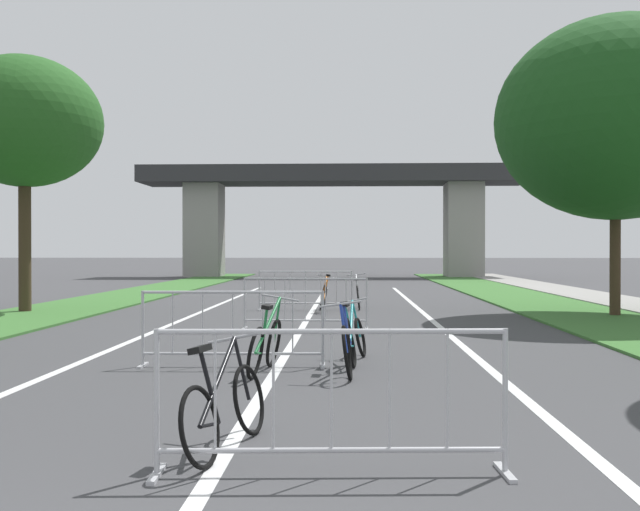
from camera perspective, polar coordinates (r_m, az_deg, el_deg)
grass_verge_left at (r=23.71m, az=-16.56°, el=-3.43°), size 2.90×50.27×0.05m
grass_verge_right at (r=23.15m, az=16.60°, el=-3.52°), size 2.90×50.27×0.05m
sidewalk_path_right at (r=23.91m, az=22.57°, el=-3.38°), size 2.22×50.27×0.08m
lane_stripe_center at (r=16.47m, az=-1.10°, el=-5.17°), size 0.14×29.08×0.01m
lane_stripe_right_lane at (r=16.55m, az=8.93°, el=-5.15°), size 0.14×29.08×0.01m
lane_stripe_left_lane at (r=16.89m, az=-10.92°, el=-5.04°), size 0.14×29.08×0.01m
overpass_bridge at (r=43.49m, az=1.03°, el=4.62°), size 22.97×3.84×6.59m
tree_left_pine_far at (r=20.28m, az=-22.27°, el=9.68°), size 3.93×3.93×6.57m
tree_right_oak_mid at (r=19.08m, az=22.27°, el=9.91°), size 5.72×5.72×7.20m
crowd_barrier_nearest at (r=5.26m, az=0.92°, el=-11.49°), size 2.57×0.58×1.05m
crowd_barrier_second at (r=10.10m, az=-6.90°, el=-5.76°), size 2.56×0.51×1.05m
crowd_barrier_third at (r=14.74m, az=-1.17°, el=-3.80°), size 2.56×0.49×1.05m
crowd_barrier_fourth at (r=19.50m, az=-1.15°, el=-2.77°), size 2.57×0.56×1.05m
bicycle_blue_0 at (r=9.46m, az=2.25°, el=-7.03°), size 0.53×1.65×0.99m
bicycle_black_1 at (r=5.97m, az=-7.50°, el=-11.68°), size 0.53×1.62×0.91m
bicycle_teal_2 at (r=10.44m, az=2.75°, el=-6.55°), size 0.47×1.66×0.91m
bicycle_silver_3 at (r=19.89m, az=3.02°, el=-3.14°), size 0.55×1.64×0.97m
bicycle_orange_4 at (r=18.99m, az=0.30°, el=-3.27°), size 0.55×1.73×0.99m
bicycle_green_5 at (r=9.55m, az=-4.32°, el=-7.02°), size 0.59×1.68×1.01m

